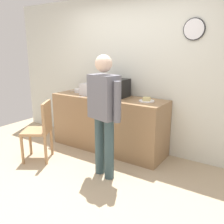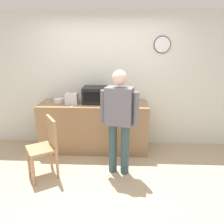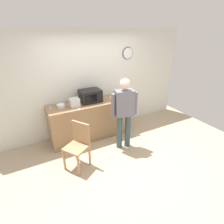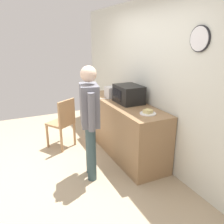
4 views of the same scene
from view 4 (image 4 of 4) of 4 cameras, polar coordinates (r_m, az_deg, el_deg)
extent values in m
plane|color=tan|center=(3.78, -12.43, -14.65)|extent=(6.00, 6.00, 0.00)
cube|color=silver|center=(3.90, 9.84, 7.23)|extent=(5.40, 0.10, 2.60)
cylinder|color=white|center=(3.03, 20.70, 16.45)|extent=(0.28, 0.03, 0.28)
cylinder|color=black|center=(3.03, 20.74, 16.45)|extent=(0.31, 0.02, 0.31)
cube|color=#93704C|center=(4.16, 2.85, -3.82)|extent=(2.03, 0.62, 0.94)
cube|color=black|center=(3.95, 4.12, 4.41)|extent=(0.50, 0.38, 0.30)
cube|color=black|center=(3.92, 1.21, 4.32)|extent=(0.30, 0.01, 0.18)
cylinder|color=white|center=(3.43, 8.79, -0.35)|extent=(0.24, 0.24, 0.01)
cube|color=#CFBF7B|center=(3.42, 8.81, 0.17)|extent=(0.14, 0.14, 0.05)
cylinder|color=white|center=(4.61, -0.41, 4.93)|extent=(0.19, 0.19, 0.07)
cube|color=silver|center=(4.29, -0.27, 4.86)|extent=(0.22, 0.18, 0.20)
cube|color=silver|center=(4.22, -2.10, 3.26)|extent=(0.05, 0.17, 0.01)
cube|color=silver|center=(4.85, -0.64, 5.22)|extent=(0.04, 0.17, 0.01)
cylinder|color=#344B50|center=(3.38, -5.03, -10.21)|extent=(0.13, 0.13, 0.83)
cylinder|color=#344B50|center=(3.56, -5.40, -8.71)|extent=(0.13, 0.13, 0.83)
cube|color=slate|center=(3.21, -5.57, 1.74)|extent=(0.45, 0.33, 0.57)
cylinder|color=slate|center=(2.98, -5.06, -0.10)|extent=(0.09, 0.09, 0.51)
cylinder|color=slate|center=(3.46, -5.99, 2.42)|extent=(0.09, 0.09, 0.51)
sphere|color=beige|center=(3.12, -5.81, 9.26)|extent=(0.22, 0.22, 0.22)
cylinder|color=#A87F56|center=(4.78, -12.43, -4.40)|extent=(0.04, 0.04, 0.45)
cylinder|color=#A87F56|center=(4.56, -15.54, -5.79)|extent=(0.04, 0.04, 0.45)
cylinder|color=#A87F56|center=(4.55, -9.19, -5.36)|extent=(0.04, 0.04, 0.45)
cylinder|color=#A87F56|center=(4.32, -12.30, -6.89)|extent=(0.04, 0.04, 0.45)
cube|color=#A87F56|center=(4.46, -12.57, -2.69)|extent=(0.55, 0.55, 0.04)
cube|color=#A87F56|center=(4.26, -11.06, -0.08)|extent=(0.25, 0.36, 0.45)
camera|label=1|loc=(1.88, -76.51, -4.97)|focal=39.06mm
camera|label=2|loc=(3.60, -63.33, 8.41)|focal=35.60mm
camera|label=3|loc=(5.24, -50.28, 17.68)|focal=28.53mm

